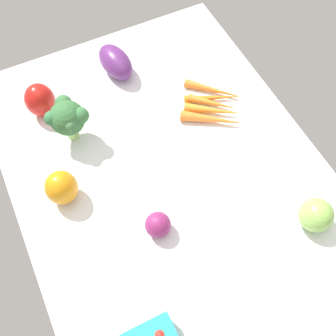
# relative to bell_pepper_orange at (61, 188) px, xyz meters

# --- Properties ---
(tablecloth) EXTENTS (1.04, 0.76, 0.02)m
(tablecloth) POSITION_rel_bell_pepper_orange_xyz_m (0.05, 0.26, -0.06)
(tablecloth) COLOR white
(tablecloth) RESTS_ON ground
(bell_pepper_orange) EXTENTS (0.09, 0.09, 0.09)m
(bell_pepper_orange) POSITION_rel_bell_pepper_orange_xyz_m (0.00, 0.00, 0.00)
(bell_pepper_orange) COLOR orange
(bell_pepper_orange) RESTS_ON tablecloth
(eggplant) EXTENTS (0.15, 0.10, 0.08)m
(eggplant) POSITION_rel_bell_pepper_orange_xyz_m (-0.32, 0.27, -0.01)
(eggplant) COLOR #5C296A
(eggplant) RESTS_ON tablecloth
(red_onion_near_basket) EXTENTS (0.06, 0.06, 0.06)m
(red_onion_near_basket) POSITION_rel_bell_pepper_orange_xyz_m (0.18, 0.17, -0.02)
(red_onion_near_basket) COLOR #84255B
(red_onion_near_basket) RESTS_ON tablecloth
(carrot_bunch) EXTENTS (0.22, 0.21, 0.03)m
(carrot_bunch) POSITION_rel_bell_pepper_orange_xyz_m (-0.07, 0.46, -0.03)
(carrot_bunch) COLOR orange
(carrot_bunch) RESTS_ON tablecloth
(heirloom_tomato_green) EXTENTS (0.08, 0.08, 0.08)m
(heirloom_tomato_green) POSITION_rel_bell_pepper_orange_xyz_m (0.32, 0.50, -0.01)
(heirloom_tomato_green) COLOR #8ABF52
(heirloom_tomato_green) RESTS_ON tablecloth
(bell_pepper_red) EXTENTS (0.11, 0.11, 0.10)m
(bell_pepper_red) POSITION_rel_bell_pepper_orange_xyz_m (-0.27, 0.03, 0.00)
(bell_pepper_red) COLOR red
(bell_pepper_red) RESTS_ON tablecloth
(broccoli_head) EXTENTS (0.11, 0.11, 0.13)m
(broccoli_head) POSITION_rel_bell_pepper_orange_xyz_m (-0.16, 0.08, 0.04)
(broccoli_head) COLOR #9CD175
(broccoli_head) RESTS_ON tablecloth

